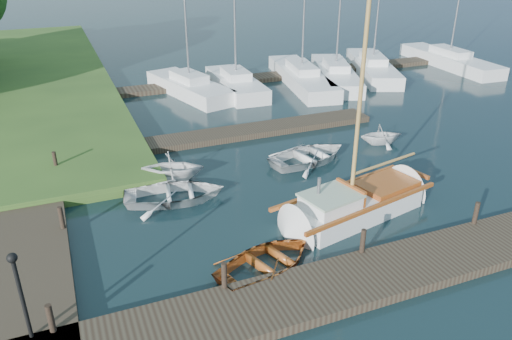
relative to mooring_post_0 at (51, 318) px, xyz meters
name	(u,v)px	position (x,y,z in m)	size (l,w,h in m)	color
ground	(256,198)	(7.50, 5.00, -0.70)	(160.00, 160.00, 0.00)	black
near_dock	(336,286)	(7.50, -1.00, -0.55)	(18.00, 2.20, 0.30)	#31251C
left_dock	(32,210)	(-0.50, 7.00, -0.55)	(2.20, 18.00, 0.30)	#31251C
far_dock	(244,132)	(9.50, 11.50, -0.55)	(14.00, 1.60, 0.30)	#31251C
pontoon	(300,74)	(17.50, 21.00, -0.55)	(30.00, 1.60, 0.30)	#31251C
mooring_post_0	(51,318)	(0.00, 0.00, 0.00)	(0.16, 0.16, 0.80)	black
mooring_post_1	(224,275)	(4.50, 0.00, 0.00)	(0.16, 0.16, 0.80)	black
mooring_post_2	(363,241)	(9.00, 0.00, 0.00)	(0.16, 0.16, 0.80)	black
mooring_post_3	(476,213)	(13.50, 0.00, 0.00)	(0.16, 0.16, 0.80)	black
mooring_post_4	(61,218)	(0.50, 5.00, 0.00)	(0.16, 0.16, 0.80)	black
mooring_post_5	(55,161)	(0.50, 10.00, 0.00)	(0.16, 0.16, 0.80)	black
lamp_post	(19,285)	(-0.50, 0.00, 1.17)	(0.24, 0.24, 2.44)	black
sailboat	(357,205)	(10.47, 2.53, -0.36)	(7.40, 3.45, 9.83)	white
dinghy	(267,259)	(6.11, 0.71, -0.34)	(2.45, 3.43, 0.71)	#95401B
tender_a	(175,191)	(4.57, 6.00, -0.31)	(2.71, 3.79, 0.79)	white
tender_b	(172,165)	(4.93, 7.79, -0.03)	(2.20, 2.55, 1.34)	white
tender_c	(309,153)	(11.01, 7.28, -0.30)	(2.73, 3.83, 0.79)	white
tender_d	(381,133)	(15.24, 7.86, -0.16)	(1.78, 2.06, 1.09)	white
marina_boat_1	(189,86)	(8.86, 19.44, -0.13)	(4.06, 7.91, 11.08)	white
marina_boat_2	(236,82)	(11.86, 19.05, -0.12)	(2.51, 7.26, 11.50)	white
marina_boat_3	(302,76)	(16.58, 18.97, -0.12)	(3.92, 10.17, 12.83)	white
marina_boat_4	(335,73)	(19.11, 18.76, -0.14)	(5.32, 9.34, 10.46)	white
marina_boat_5	(372,66)	(22.65, 19.50, -0.13)	(5.57, 9.58, 12.31)	white
marina_boat_7	(449,59)	(29.43, 19.17, -0.14)	(2.77, 9.94, 10.98)	white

